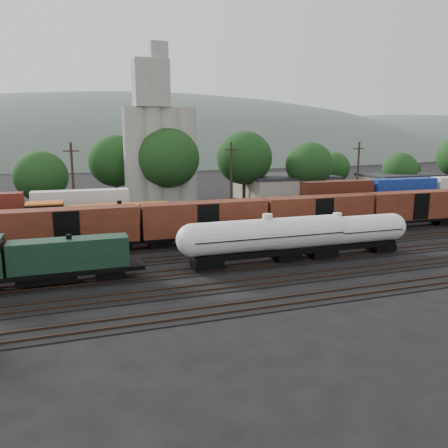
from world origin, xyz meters
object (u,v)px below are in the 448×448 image
object	(u,v)px
green_locomotive	(34,260)
tank_car_a	(267,237)
orange_locomotive	(91,221)
grain_silo	(160,146)

from	to	relation	value
green_locomotive	tank_car_a	distance (m)	21.49
orange_locomotive	tank_car_a	bearing A→B (deg)	-42.80
tank_car_a	grain_silo	world-z (taller)	grain_silo
orange_locomotive	green_locomotive	bearing A→B (deg)	-109.41
orange_locomotive	grain_silo	bearing A→B (deg)	62.45
tank_car_a	grain_silo	bearing A→B (deg)	93.68
orange_locomotive	grain_silo	size ratio (longest dim) A/B	0.69
green_locomotive	orange_locomotive	world-z (taller)	orange_locomotive
green_locomotive	grain_silo	bearing A→B (deg)	65.31
grain_silo	orange_locomotive	bearing A→B (deg)	-117.55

